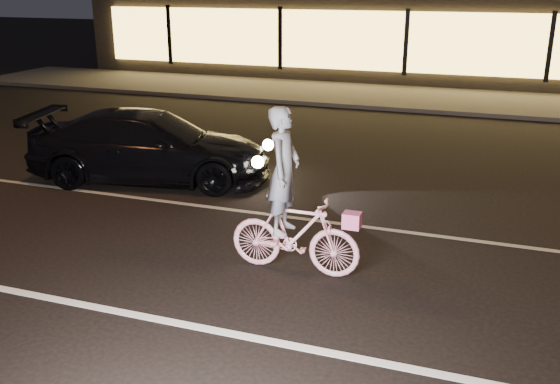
% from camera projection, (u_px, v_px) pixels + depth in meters
% --- Properties ---
extents(ground, '(90.00, 90.00, 0.00)m').
position_uv_depth(ground, '(228.00, 267.00, 8.28)').
color(ground, black).
rests_on(ground, ground).
extents(lane_stripe_near, '(60.00, 0.12, 0.01)m').
position_uv_depth(lane_stripe_near, '(173.00, 322.00, 6.94)').
color(lane_stripe_near, silver).
rests_on(lane_stripe_near, ground).
extents(lane_stripe_far, '(60.00, 0.10, 0.01)m').
position_uv_depth(lane_stripe_far, '(279.00, 216.00, 10.06)').
color(lane_stripe_far, gray).
rests_on(lane_stripe_far, ground).
extents(sidewalk, '(30.00, 4.00, 0.12)m').
position_uv_depth(sidewalk, '(394.00, 97.00, 19.86)').
color(sidewalk, '#383533').
rests_on(sidewalk, ground).
extents(storefront, '(25.40, 8.42, 4.20)m').
position_uv_depth(storefront, '(423.00, 19.00, 24.50)').
color(storefront, black).
rests_on(storefront, ground).
extents(cyclist, '(1.73, 0.59, 2.18)m').
position_uv_depth(cyclist, '(292.00, 216.00, 7.93)').
color(cyclist, '#FD4676').
rests_on(cyclist, ground).
extents(sedan, '(4.78, 2.71, 1.31)m').
position_uv_depth(sedan, '(150.00, 146.00, 11.69)').
color(sedan, black).
rests_on(sedan, ground).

